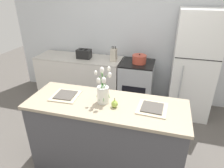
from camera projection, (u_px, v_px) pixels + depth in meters
The scene contains 13 objects.
ground_plane at pixel (107, 165), 2.63m from camera, with size 10.00×10.00×0.00m, color #59544F.
back_wall at pixel (137, 32), 3.78m from camera, with size 5.20×0.08×2.70m.
kitchen_island at pixel (106, 136), 2.43m from camera, with size 1.80×0.66×0.95m.
back_counter at pixel (80, 78), 4.09m from camera, with size 1.68×0.60×0.88m.
stove_range at pixel (136, 85), 3.80m from camera, with size 0.60×0.61×0.88m.
refrigerator at pixel (193, 66), 3.37m from camera, with size 0.68×0.67×1.83m.
flower_vase at pixel (103, 91), 2.17m from camera, with size 0.19×0.18×0.41m.
pear_figurine at pixel (115, 104), 2.12m from camera, with size 0.07×0.07×0.11m.
plate_setting_left at pixel (66, 95), 2.36m from camera, with size 0.32×0.32×0.02m.
plate_setting_right at pixel (152, 108), 2.11m from camera, with size 0.32×0.32×0.02m.
toaster at pixel (84, 54), 3.81m from camera, with size 0.28×0.18×0.17m.
cooking_pot at pixel (139, 59), 3.56m from camera, with size 0.25×0.25×0.17m.
knife_block at pixel (114, 55), 3.67m from camera, with size 0.10×0.14×0.27m.
Camera 1 is at (0.58, -1.82, 2.11)m, focal length 32.00 mm.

